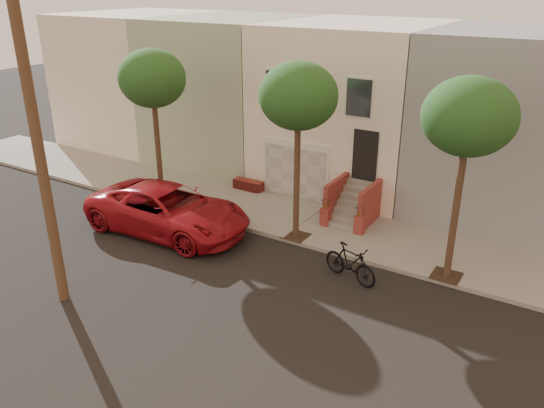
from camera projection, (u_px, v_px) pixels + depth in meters
The scene contains 9 objects.
ground at pixel (209, 278), 17.33m from camera, with size 90.00×90.00×0.00m, color black.
sidewalk at pixel (292, 218), 21.50m from camera, with size 40.00×3.70×0.15m, color gray.
house_row at pixel (356, 102), 24.71m from camera, with size 33.10×11.70×7.00m.
tree_left at pixel (152, 79), 21.02m from camera, with size 2.70×2.57×6.30m.
tree_mid at pixel (298, 97), 17.88m from camera, with size 2.70×2.57×6.30m.
tree_right at pixel (469, 118), 15.22m from camera, with size 2.70×2.57×6.30m.
utility_pole at pixel (460, 221), 8.94m from camera, with size 23.60×1.22×10.00m.
pickup_truck at pixel (168, 210), 20.23m from camera, with size 2.94×6.38×1.77m, color maroon.
motorcycle at pixel (350, 263), 17.02m from camera, with size 0.57×2.02×1.21m, color black.
Camera 1 is at (9.61, -11.77, 8.90)m, focal length 35.70 mm.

